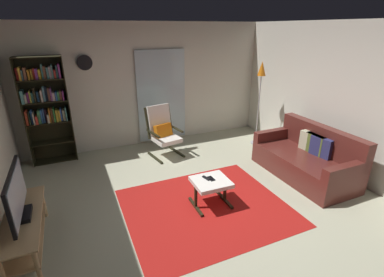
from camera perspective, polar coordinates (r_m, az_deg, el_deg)
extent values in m
plane|color=#B1B094|center=(4.25, 3.08, -14.05)|extent=(7.02, 7.02, 0.00)
cube|color=beige|center=(6.29, -8.85, 10.58)|extent=(5.60, 0.06, 2.60)
cube|color=beige|center=(5.41, 30.03, 6.14)|extent=(0.06, 6.00, 2.60)
cube|color=silver|center=(6.35, -6.16, 8.51)|extent=(1.10, 0.01, 2.00)
cube|color=#A91916|center=(4.28, 2.85, -13.73)|extent=(2.32, 2.00, 0.01)
cube|color=tan|center=(3.87, -31.19, -13.55)|extent=(0.40, 1.33, 0.02)
cube|color=tan|center=(4.01, -30.50, -16.41)|extent=(0.36, 1.27, 0.02)
cylinder|color=tan|center=(3.50, -28.84, -21.92)|extent=(0.05, 0.05, 0.44)
cylinder|color=tan|center=(4.49, -27.95, -11.46)|extent=(0.05, 0.05, 0.44)
cylinder|color=tan|center=(3.56, -34.00, -22.31)|extent=(0.05, 0.05, 0.44)
cylinder|color=tan|center=(4.53, -31.78, -11.91)|extent=(0.05, 0.05, 0.44)
cube|color=silver|center=(3.89, -30.79, -16.86)|extent=(0.24, 0.28, 0.07)
cube|color=black|center=(3.85, -31.29, -13.11)|extent=(0.20, 0.32, 0.05)
cube|color=black|center=(3.71, -32.16, -9.40)|extent=(0.04, 0.97, 0.53)
cube|color=silver|center=(3.71, -31.84, -9.36)|extent=(0.01, 0.91, 0.47)
cube|color=black|center=(5.96, -30.97, 4.23)|extent=(0.02, 0.30, 2.01)
cube|color=black|center=(5.91, -23.58, 5.40)|extent=(0.02, 0.30, 2.01)
cube|color=black|center=(6.06, -27.25, 5.17)|extent=(0.79, 0.02, 2.01)
cube|color=black|center=(6.24, -25.75, -3.89)|extent=(0.76, 0.28, 0.02)
cube|color=black|center=(6.10, -26.33, -0.60)|extent=(0.76, 0.28, 0.02)
cube|color=black|center=(5.98, -26.97, 2.98)|extent=(0.76, 0.28, 0.02)
cube|color=black|center=(5.88, -27.63, 6.70)|extent=(0.76, 0.28, 0.02)
cube|color=black|center=(5.80, -28.32, 10.52)|extent=(0.76, 0.28, 0.02)
cube|color=black|center=(5.76, -29.02, 14.27)|extent=(0.76, 0.28, 0.02)
cube|color=#C23F26|center=(5.96, -30.48, 3.69)|extent=(0.04, 0.19, 0.26)
cube|color=black|center=(5.97, -30.05, 3.71)|extent=(0.02, 0.20, 0.25)
cube|color=#2D5CA6|center=(5.98, -29.71, 3.82)|extent=(0.04, 0.15, 0.25)
cube|color=beige|center=(5.95, -29.39, 3.65)|extent=(0.02, 0.24, 0.22)
cube|color=red|center=(5.97, -28.93, 3.45)|extent=(0.04, 0.24, 0.15)
cube|color=#38824D|center=(5.97, -28.56, 3.97)|extent=(0.04, 0.20, 0.24)
cube|color=#2A63AB|center=(5.95, -28.17, 4.03)|extent=(0.03, 0.14, 0.25)
cube|color=#3A62A1|center=(5.94, -27.84, 4.13)|extent=(0.02, 0.12, 0.26)
cube|color=black|center=(5.94, -27.51, 4.13)|extent=(0.02, 0.11, 0.25)
cube|color=beige|center=(5.94, -27.10, 3.75)|extent=(0.03, 0.22, 0.16)
cube|color=orange|center=(5.93, -26.90, 4.25)|extent=(0.02, 0.16, 0.25)
cube|color=brown|center=(5.93, -26.51, 4.34)|extent=(0.04, 0.15, 0.26)
cube|color=green|center=(5.94, -26.15, 4.41)|extent=(0.02, 0.24, 0.26)
cube|color=#A28D26|center=(5.93, -25.71, 4.29)|extent=(0.04, 0.21, 0.23)
cube|color=gold|center=(5.95, -25.29, 4.30)|extent=(0.03, 0.17, 0.20)
cube|color=#2C55B3|center=(5.93, -25.01, 4.49)|extent=(0.03, 0.13, 0.24)
cube|color=beige|center=(5.95, -24.56, 4.42)|extent=(0.04, 0.16, 0.20)
cube|color=#529E96|center=(5.93, -24.20, 4.68)|extent=(0.02, 0.21, 0.25)
cube|color=#559B99|center=(5.87, -31.16, 7.27)|extent=(0.04, 0.22, 0.23)
cube|color=beige|center=(5.89, -30.65, 7.05)|extent=(0.03, 0.21, 0.16)
cube|color=#963292|center=(5.88, -30.28, 7.21)|extent=(0.03, 0.14, 0.18)
cube|color=#A49E39|center=(5.88, -29.95, 7.45)|extent=(0.02, 0.21, 0.22)
cube|color=teal|center=(5.89, -29.61, 7.34)|extent=(0.03, 0.16, 0.18)
cube|color=#302D1D|center=(5.85, -29.30, 7.76)|extent=(0.03, 0.17, 0.27)
cube|color=#3366A2|center=(5.88, -28.81, 7.49)|extent=(0.03, 0.11, 0.18)
cube|color=#26271F|center=(5.85, -28.48, 7.51)|extent=(0.02, 0.11, 0.18)
cube|color=beige|center=(5.84, -28.21, 7.69)|extent=(0.03, 0.18, 0.21)
cube|color=teal|center=(5.85, -27.85, 8.01)|extent=(0.03, 0.15, 0.26)
cube|color=#172233|center=(5.86, -27.48, 8.06)|extent=(0.04, 0.10, 0.26)
cube|color=brown|center=(5.84, -27.03, 7.99)|extent=(0.04, 0.13, 0.23)
cube|color=#88479A|center=(5.85, -26.68, 8.06)|extent=(0.02, 0.21, 0.23)
cube|color=beige|center=(5.86, -26.28, 7.74)|extent=(0.04, 0.19, 0.15)
cube|color=#346BB8|center=(5.85, -25.85, 7.82)|extent=(0.03, 0.18, 0.16)
cube|color=#3A8E4D|center=(5.84, -25.49, 7.89)|extent=(0.03, 0.16, 0.16)
cube|color=brown|center=(5.84, -25.12, 8.00)|extent=(0.03, 0.16, 0.17)
cube|color=#8A3387|center=(5.85, -24.71, 8.06)|extent=(0.02, 0.24, 0.17)
cube|color=red|center=(5.80, -31.93, 11.00)|extent=(0.04, 0.10, 0.21)
cube|color=gold|center=(5.81, -31.53, 11.17)|extent=(0.03, 0.22, 0.23)
cube|color=teal|center=(5.82, -31.17, 10.99)|extent=(0.02, 0.16, 0.17)
cube|color=brown|center=(5.83, -30.75, 11.29)|extent=(0.04, 0.22, 0.22)
cube|color=orange|center=(5.80, -30.22, 11.12)|extent=(0.03, 0.15, 0.17)
cube|color=gold|center=(5.81, -29.79, 11.24)|extent=(0.03, 0.10, 0.18)
cube|color=red|center=(5.81, -29.42, 11.37)|extent=(0.03, 0.13, 0.19)
cube|color=purple|center=(5.80, -29.01, 11.39)|extent=(0.04, 0.19, 0.18)
cube|color=gold|center=(5.80, -28.53, 11.41)|extent=(0.04, 0.16, 0.17)
cube|color=teal|center=(5.79, -28.14, 11.92)|extent=(0.03, 0.13, 0.26)
cube|color=brown|center=(5.76, -27.76, 11.76)|extent=(0.04, 0.11, 0.22)
cube|color=#569E9F|center=(5.78, -27.26, 11.73)|extent=(0.03, 0.12, 0.19)
cube|color=beige|center=(5.79, -26.85, 11.91)|extent=(0.04, 0.18, 0.21)
cube|color=#5D9593|center=(5.78, -26.51, 12.11)|extent=(0.02, 0.22, 0.24)
cube|color=red|center=(5.79, -26.06, 11.73)|extent=(0.03, 0.22, 0.15)
cube|color=teal|center=(5.78, -25.75, 12.14)|extent=(0.03, 0.15, 0.22)
cube|color=#9F3D95|center=(5.75, -25.35, 12.32)|extent=(0.03, 0.20, 0.25)
cube|color=#55211C|center=(5.37, 21.59, -5.10)|extent=(0.89, 1.79, 0.40)
cube|color=#55211C|center=(5.45, 24.89, -0.15)|extent=(0.18, 1.79, 0.48)
cube|color=#55211C|center=(4.78, 28.96, -5.73)|extent=(0.89, 0.14, 0.20)
cube|color=#55211C|center=(5.80, 16.36, 0.79)|extent=(0.89, 0.14, 0.20)
cube|color=navy|center=(5.31, 24.82, -1.54)|extent=(0.19, 0.40, 0.34)
cube|color=#596B2C|center=(5.39, 23.74, -1.01)|extent=(0.14, 0.38, 0.34)
cube|color=beige|center=(5.46, 22.89, -0.60)|extent=(0.17, 0.39, 0.34)
cube|color=black|center=(5.97, -3.09, -2.70)|extent=(0.15, 0.60, 0.04)
cube|color=black|center=(5.95, -4.54, 3.96)|extent=(0.07, 0.18, 0.63)
cube|color=black|center=(5.79, -3.30, 2.05)|extent=(0.14, 0.52, 0.03)
cube|color=black|center=(5.75, -7.52, -3.90)|extent=(0.15, 0.60, 0.04)
cube|color=black|center=(5.72, -9.05, 3.02)|extent=(0.07, 0.18, 0.63)
cube|color=black|center=(5.56, -7.87, 1.02)|extent=(0.14, 0.52, 0.03)
cube|color=white|center=(5.70, -5.28, -0.08)|extent=(0.57, 0.60, 0.08)
cube|color=white|center=(5.80, -6.67, 3.83)|extent=(0.51, 0.27, 0.60)
cube|color=orange|center=(5.74, -5.82, 1.34)|extent=(0.40, 0.30, 0.34)
cube|color=white|center=(4.14, 3.87, -8.81)|extent=(0.53, 0.49, 0.06)
cube|color=black|center=(4.25, 0.75, -13.69)|extent=(0.05, 0.48, 0.04)
cube|color=black|center=(4.15, 0.77, -11.70)|extent=(0.04, 0.04, 0.35)
cube|color=black|center=(4.43, 6.60, -12.23)|extent=(0.05, 0.48, 0.04)
cube|color=black|center=(4.34, 6.70, -10.29)|extent=(0.04, 0.04, 0.35)
cube|color=black|center=(4.16, 2.90, -8.03)|extent=(0.07, 0.15, 0.02)
cube|color=black|center=(4.16, 3.90, -8.11)|extent=(0.07, 0.14, 0.01)
cylinder|color=#A5A5AD|center=(6.62, 12.72, -0.80)|extent=(0.22, 0.22, 0.02)
cylinder|color=#B2B2B7|center=(6.38, 13.28, 5.58)|extent=(0.02, 0.02, 1.51)
cone|color=orange|center=(6.20, 14.01, 13.62)|extent=(0.18, 0.18, 0.29)
cylinder|color=silver|center=(5.94, -20.98, 14.19)|extent=(0.28, 0.02, 0.28)
cylinder|color=black|center=(5.93, -20.97, 14.18)|extent=(0.29, 0.01, 0.29)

